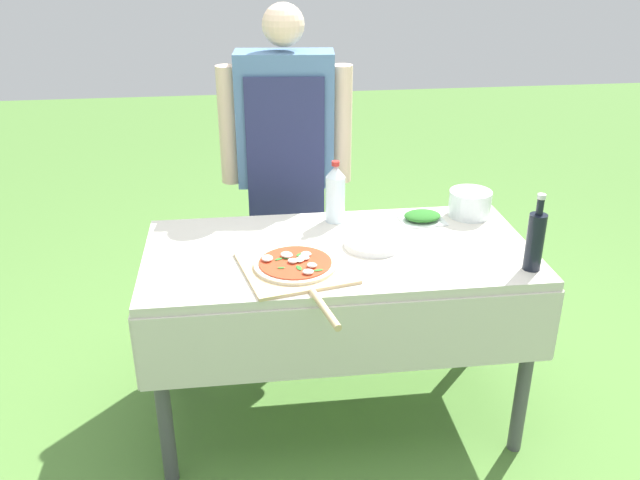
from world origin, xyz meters
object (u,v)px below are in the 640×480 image
at_px(water_bottle, 335,193).
at_px(plate_stack, 373,243).
at_px(oil_bottle, 535,240).
at_px(mixing_tub, 470,203).
at_px(prep_table, 338,273).
at_px(person_cook, 286,153).
at_px(herb_container, 422,217).
at_px(pizza_on_peel, 296,267).

height_order(water_bottle, plate_stack, water_bottle).
relative_size(oil_bottle, mixing_tub, 1.61).
height_order(prep_table, person_cook, person_cook).
distance_m(prep_table, mixing_tub, 0.66).
height_order(oil_bottle, water_bottle, oil_bottle).
bearing_deg(water_bottle, herb_container, -7.64).
xyz_separation_m(pizza_on_peel, mixing_tub, (0.76, 0.41, 0.04)).
xyz_separation_m(person_cook, oil_bottle, (0.79, -0.94, -0.05)).
relative_size(person_cook, pizza_on_peel, 2.52).
height_order(person_cook, plate_stack, person_cook).
xyz_separation_m(water_bottle, mixing_tub, (0.57, -0.02, -0.07)).
bearing_deg(mixing_tub, plate_stack, -152.06).
bearing_deg(pizza_on_peel, mixing_tub, 15.37).
height_order(person_cook, herb_container, person_cook).
bearing_deg(plate_stack, prep_table, -177.23).
xyz_separation_m(prep_table, mixing_tub, (0.59, 0.25, 0.16)).
bearing_deg(oil_bottle, plate_stack, 153.96).
relative_size(pizza_on_peel, water_bottle, 2.46).
xyz_separation_m(prep_table, plate_stack, (0.13, 0.01, 0.12)).
distance_m(prep_table, oil_bottle, 0.73).
bearing_deg(pizza_on_peel, plate_stack, 15.40).
height_order(oil_bottle, mixing_tub, oil_bottle).
relative_size(pizza_on_peel, oil_bottle, 2.23).
xyz_separation_m(oil_bottle, plate_stack, (-0.52, 0.25, -0.10)).
relative_size(person_cook, herb_container, 8.41).
height_order(oil_bottle, plate_stack, oil_bottle).
bearing_deg(water_bottle, mixing_tub, -1.53).
bearing_deg(pizza_on_peel, oil_bottle, -18.77).
distance_m(pizza_on_peel, oil_bottle, 0.84).
bearing_deg(water_bottle, oil_bottle, -39.09).
bearing_deg(mixing_tub, prep_table, -157.17).
bearing_deg(prep_table, plate_stack, 2.77).
bearing_deg(prep_table, mixing_tub, 22.83).
bearing_deg(water_bottle, prep_table, -95.31).
xyz_separation_m(herb_container, plate_stack, (-0.25, -0.21, -0.01)).
distance_m(prep_table, plate_stack, 0.18).
xyz_separation_m(person_cook, pizza_on_peel, (-0.03, -0.85, -0.15)).
height_order(herb_container, plate_stack, herb_container).
bearing_deg(plate_stack, mixing_tub, 27.94).
bearing_deg(mixing_tub, herb_container, -171.19).
height_order(pizza_on_peel, oil_bottle, oil_bottle).
bearing_deg(person_cook, oil_bottle, 135.81).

